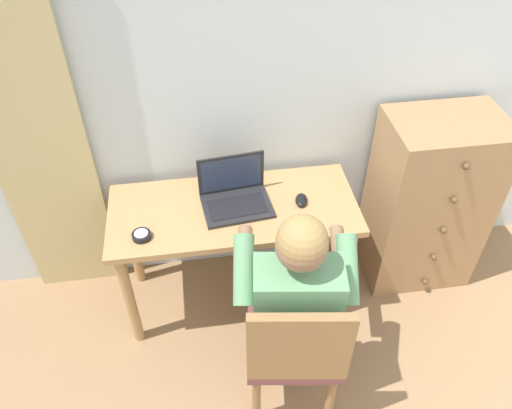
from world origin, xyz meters
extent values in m
cube|color=silver|center=(0.00, 2.20, 1.25)|extent=(4.80, 0.05, 2.50)
cube|color=#CCB77A|center=(-1.44, 2.13, 1.10)|extent=(0.48, 0.03, 2.19)
cube|color=tan|center=(-0.52, 1.86, 0.69)|extent=(1.26, 0.54, 0.03)
cylinder|color=tan|center=(-1.09, 1.65, 0.34)|extent=(0.06, 0.06, 0.68)
cylinder|color=tan|center=(0.05, 1.65, 0.34)|extent=(0.06, 0.06, 0.68)
cylinder|color=tan|center=(-1.09, 2.07, 0.34)|extent=(0.06, 0.06, 0.68)
cylinder|color=tan|center=(0.05, 2.07, 0.34)|extent=(0.06, 0.06, 0.68)
cube|color=#9E754C|center=(0.58, 1.93, 0.54)|extent=(0.60, 0.42, 1.07)
sphere|color=brown|center=(0.58, 1.71, 0.11)|extent=(0.04, 0.04, 0.04)
sphere|color=brown|center=(0.58, 1.71, 0.32)|extent=(0.04, 0.04, 0.04)
sphere|color=brown|center=(0.58, 1.71, 0.54)|extent=(0.04, 0.04, 0.04)
sphere|color=brown|center=(0.58, 1.71, 0.75)|extent=(0.04, 0.04, 0.04)
sphere|color=brown|center=(0.58, 1.71, 0.97)|extent=(0.04, 0.04, 0.04)
cube|color=brown|center=(-0.33, 1.23, 0.43)|extent=(0.47, 0.46, 0.05)
cube|color=olive|center=(-0.35, 1.05, 0.67)|extent=(0.42, 0.10, 0.42)
cylinder|color=olive|center=(-0.14, 1.36, 0.20)|extent=(0.04, 0.04, 0.41)
cylinder|color=olive|center=(-0.47, 1.41, 0.20)|extent=(0.04, 0.04, 0.41)
cylinder|color=olive|center=(-0.18, 1.05, 0.20)|extent=(0.04, 0.04, 0.41)
cylinder|color=olive|center=(-0.52, 1.09, 0.20)|extent=(0.04, 0.04, 0.41)
cylinder|color=#4C4C4C|center=(-0.21, 1.43, 0.48)|extent=(0.20, 0.42, 0.14)
cylinder|color=#4C4C4C|center=(-0.39, 1.46, 0.48)|extent=(0.20, 0.42, 0.14)
cylinder|color=#4C4C4C|center=(-0.18, 1.63, 0.24)|extent=(0.11, 0.11, 0.48)
cylinder|color=#4C4C4C|center=(-0.36, 1.66, 0.24)|extent=(0.11, 0.11, 0.48)
cube|color=#609366|center=(-0.33, 1.22, 0.71)|extent=(0.39, 0.25, 0.46)
cylinder|color=#609366|center=(-0.10, 1.32, 0.79)|extent=(0.13, 0.31, 0.25)
cylinder|color=#609366|center=(-0.53, 1.38, 0.79)|extent=(0.13, 0.31, 0.25)
cylinder|color=#846047|center=(-0.07, 1.51, 0.69)|extent=(0.11, 0.28, 0.11)
cylinder|color=#846047|center=(-0.50, 1.58, 0.69)|extent=(0.11, 0.28, 0.11)
sphere|color=#846047|center=(-0.33, 1.23, 1.07)|extent=(0.20, 0.20, 0.20)
sphere|color=#9E7A47|center=(-0.33, 1.23, 1.10)|extent=(0.20, 0.20, 0.20)
cube|color=#232326|center=(-0.50, 1.85, 0.72)|extent=(0.36, 0.27, 0.02)
cube|color=black|center=(-0.50, 1.84, 0.73)|extent=(0.30, 0.18, 0.00)
cube|color=#232326|center=(-0.52, 1.98, 0.84)|extent=(0.34, 0.05, 0.22)
cube|color=#2D3851|center=(-0.52, 1.97, 0.84)|extent=(0.30, 0.03, 0.18)
ellipsoid|color=black|center=(-0.18, 1.85, 0.73)|extent=(0.08, 0.11, 0.03)
cylinder|color=black|center=(-0.98, 1.72, 0.73)|extent=(0.09, 0.09, 0.03)
cylinder|color=silver|center=(-0.98, 1.72, 0.74)|extent=(0.06, 0.06, 0.00)
camera|label=1|loc=(-0.68, 0.00, 2.44)|focal=35.33mm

